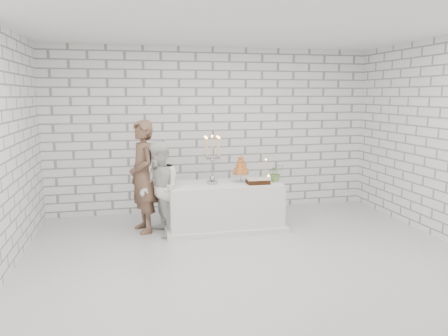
{
  "coord_description": "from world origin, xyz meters",
  "views": [
    {
      "loc": [
        -1.54,
        -5.37,
        2.15
      ],
      "look_at": [
        -0.13,
        0.97,
        1.05
      ],
      "focal_mm": 34.8,
      "sensor_mm": 36.0,
      "label": 1
    }
  ],
  "objects_px": {
    "cake_table": "(224,206)",
    "candelabra": "(212,160)",
    "croquembouche": "(241,168)",
    "groom": "(143,177)",
    "bride": "(159,189)"
  },
  "relations": [
    {
      "from": "croquembouche",
      "to": "groom",
      "type": "bearing_deg",
      "value": 177.23
    },
    {
      "from": "cake_table",
      "to": "bride",
      "type": "distance_m",
      "value": 1.11
    },
    {
      "from": "cake_table",
      "to": "croquembouche",
      "type": "xyz_separation_m",
      "value": [
        0.29,
        0.07,
        0.59
      ]
    },
    {
      "from": "cake_table",
      "to": "bride",
      "type": "xyz_separation_m",
      "value": [
        -1.04,
        -0.13,
        0.35
      ]
    },
    {
      "from": "cake_table",
      "to": "candelabra",
      "type": "height_order",
      "value": "candelabra"
    },
    {
      "from": "bride",
      "to": "cake_table",
      "type": "bearing_deg",
      "value": 82.51
    },
    {
      "from": "groom",
      "to": "croquembouche",
      "type": "xyz_separation_m",
      "value": [
        1.57,
        -0.08,
        0.08
      ]
    },
    {
      "from": "cake_table",
      "to": "candelabra",
      "type": "relative_size",
      "value": 2.31
    },
    {
      "from": "cake_table",
      "to": "bride",
      "type": "bearing_deg",
      "value": -173.11
    },
    {
      "from": "croquembouche",
      "to": "bride",
      "type": "bearing_deg",
      "value": -171.81
    },
    {
      "from": "candelabra",
      "to": "croquembouche",
      "type": "relative_size",
      "value": 1.78
    },
    {
      "from": "candelabra",
      "to": "cake_table",
      "type": "bearing_deg",
      "value": 0.49
    },
    {
      "from": "bride",
      "to": "candelabra",
      "type": "height_order",
      "value": "candelabra"
    },
    {
      "from": "candelabra",
      "to": "croquembouche",
      "type": "height_order",
      "value": "candelabra"
    },
    {
      "from": "cake_table",
      "to": "groom",
      "type": "relative_size",
      "value": 1.02
    }
  ]
}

